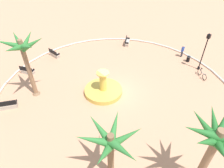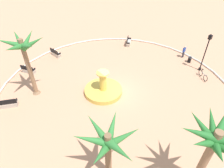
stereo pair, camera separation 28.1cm
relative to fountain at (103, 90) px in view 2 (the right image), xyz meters
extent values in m
plane|color=tan|center=(-0.66, -1.06, -0.34)|extent=(80.00, 80.00, 0.00)
torus|color=silver|center=(-0.66, -1.06, -0.24)|extent=(23.52, 23.52, 0.20)
cylinder|color=gold|center=(0.00, 0.00, -0.11)|extent=(3.74, 3.74, 0.45)
cylinder|color=#19567F|center=(0.00, 0.00, -0.15)|extent=(3.29, 3.29, 0.34)
cylinder|color=gold|center=(0.00, 0.00, 1.06)|extent=(0.67, 0.67, 1.91)
cylinder|color=#F1C954|center=(0.00, 0.00, 2.08)|extent=(1.20, 1.20, 0.12)
cylinder|color=#8E6B4C|center=(4.15, 5.22, 2.60)|extent=(0.40, 0.40, 5.87)
cone|color=#8E6B4C|center=(4.15, 5.22, -0.09)|extent=(0.76, 0.76, 0.50)
cone|color=#337F38|center=(5.11, 5.16, 5.18)|extent=(2.14, 0.71, 1.23)
cone|color=#337F38|center=(4.72, 6.01, 5.21)|extent=(1.69, 2.04, 1.17)
cone|color=#337F38|center=(3.56, 5.99, 5.21)|extent=(1.74, 2.01, 1.19)
cone|color=#337F38|center=(3.19, 5.08, 5.22)|extent=(2.17, 0.87, 1.17)
cone|color=#337F38|center=(3.72, 4.41, 5.09)|extent=(1.48, 2.10, 1.39)
cone|color=#337F38|center=(4.69, 4.49, 5.07)|extent=(1.68, 2.00, 1.43)
cylinder|color=brown|center=(-6.84, 4.73, 1.71)|extent=(0.41, 0.41, 4.11)
cone|color=#337F38|center=(-5.86, 4.74, 3.40)|extent=(2.16, 0.59, 1.25)
cone|color=#337F38|center=(-6.24, 5.50, 3.40)|extent=(1.76, 2.05, 1.26)
cone|color=#337F38|center=(-7.29, 5.54, 3.29)|extent=(1.52, 2.12, 1.44)
cone|color=#337F38|center=(-7.85, 4.73, 3.50)|extent=(2.16, 0.56, 1.08)
cone|color=#337F38|center=(-7.22, 3.88, 3.30)|extent=(1.38, 2.16, 1.44)
cone|color=#337F38|center=(-6.27, 3.95, 3.36)|extent=(1.72, 2.06, 1.33)
cylinder|color=#8E6B4C|center=(-10.86, 0.96, 2.34)|extent=(0.44, 0.44, 5.36)
cone|color=#28702D|center=(-10.02, 0.90, 4.59)|extent=(1.97, 0.69, 1.35)
cone|color=#28702D|center=(-10.19, 1.57, 4.75)|extent=(1.83, 1.75, 1.06)
cone|color=#28702D|center=(-10.65, 1.77, 4.58)|extent=(1.03, 2.02, 1.36)
cone|color=#28702D|center=(-11.31, 1.66, 4.57)|extent=(1.52, 1.93, 1.38)
cone|color=#28702D|center=(-10.61, 0.08, 4.75)|extent=(1.08, 2.05, 1.06)
cone|color=#28702D|center=(-10.25, 0.35, 4.62)|extent=(1.78, 1.77, 1.29)
cube|color=beige|center=(5.87, -8.88, 0.11)|extent=(1.41, 1.55, 0.12)
cube|color=black|center=(6.03, -8.75, 0.41)|extent=(1.09, 1.28, 0.50)
cube|color=#B6ADA0|center=(5.87, -8.88, -0.14)|extent=(1.30, 1.42, 0.39)
cube|color=black|center=(6.35, -9.46, 0.25)|extent=(0.40, 0.35, 0.24)
cube|color=black|center=(5.39, -8.31, 0.25)|extent=(0.40, 0.35, 0.24)
cube|color=beige|center=(8.01, 4.46, 0.11)|extent=(1.62, 1.28, 0.12)
cube|color=black|center=(7.90, 4.64, 0.41)|extent=(1.39, 0.93, 0.50)
cube|color=#B6ADA0|center=(8.01, 4.46, -0.14)|extent=(1.49, 1.18, 0.39)
cube|color=black|center=(8.65, 4.86, 0.25)|extent=(0.31, 0.42, 0.24)
cube|color=black|center=(7.38, 4.06, 0.25)|extent=(0.31, 0.42, 0.24)
cube|color=beige|center=(3.89, 7.93, 0.11)|extent=(1.17, 1.65, 0.12)
cube|color=black|center=(3.70, 8.03, 0.41)|extent=(0.79, 1.46, 0.50)
cube|color=#B6ADA0|center=(3.89, 7.93, -0.14)|extent=(1.08, 1.52, 0.39)
cube|color=black|center=(3.55, 7.26, 0.25)|extent=(0.44, 0.27, 0.24)
cube|color=beige|center=(9.44, 0.39, 0.11)|extent=(1.65, 0.72, 0.12)
cube|color=black|center=(9.41, 0.60, 0.41)|extent=(1.60, 0.31, 0.50)
cube|color=#B6ADA0|center=(9.44, 0.39, -0.14)|extent=(1.52, 0.66, 0.39)
cube|color=black|center=(10.18, 0.50, 0.25)|extent=(0.14, 0.46, 0.24)
cube|color=black|center=(8.70, 0.29, 0.25)|extent=(0.14, 0.46, 0.24)
cylinder|color=black|center=(-3.87, -11.02, 1.60)|extent=(0.12, 0.12, 3.89)
cylinder|color=black|center=(-3.87, -11.02, -0.19)|extent=(0.28, 0.28, 0.30)
cube|color=black|center=(-3.87, -11.02, 3.77)|extent=(0.32, 0.32, 0.44)
sphere|color=#F2EDCC|center=(-3.87, -11.02, 3.77)|extent=(0.22, 0.22, 0.22)
cone|color=black|center=(-3.87, -11.02, 4.05)|extent=(0.20, 0.20, 0.18)
cylinder|color=black|center=(-2.11, -11.51, 0.01)|extent=(0.40, 0.40, 0.70)
torus|color=#4C4C51|center=(-2.11, -11.51, 0.36)|extent=(0.46, 0.46, 0.06)
torus|color=black|center=(-5.35, -9.64, 0.02)|extent=(0.66, 0.40, 0.72)
torus|color=black|center=(-4.48, -10.12, 0.02)|extent=(0.66, 0.40, 0.72)
cylinder|color=#99999E|center=(-4.91, -9.88, 0.25)|extent=(0.85, 0.51, 0.05)
cylinder|color=#99999E|center=(-4.61, -10.05, 0.40)|extent=(0.04, 0.04, 0.30)
cube|color=black|center=(-4.61, -10.05, 0.57)|extent=(0.22, 0.18, 0.06)
cylinder|color=#99999E|center=(-5.31, -9.66, 0.39)|extent=(0.24, 0.40, 0.03)
cylinder|color=#33333D|center=(-0.93, -11.96, 0.07)|extent=(0.14, 0.14, 0.81)
cylinder|color=#33333D|center=(-0.92, -11.78, 0.07)|extent=(0.14, 0.14, 0.81)
cube|color=#2D4CA5|center=(-0.92, -11.87, 0.75)|extent=(0.23, 0.35, 0.56)
sphere|color=beige|center=(-0.92, -11.87, 1.15)|extent=(0.22, 0.22, 0.22)
cylinder|color=#2D4CA5|center=(-0.94, -12.09, 0.75)|extent=(0.09, 0.09, 0.53)
cylinder|color=#2D4CA5|center=(-0.91, -11.65, 0.75)|extent=(0.09, 0.09, 0.53)
camera|label=1|loc=(-12.11, 9.07, 12.90)|focal=32.08mm
camera|label=2|loc=(-12.28, 8.85, 12.90)|focal=32.08mm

